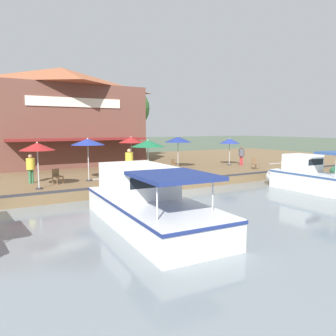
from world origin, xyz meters
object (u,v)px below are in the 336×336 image
waterfront_restaurant (63,115)px  person_near_entrance (129,159)px  patio_umbrella_mid_patio_left (178,139)px  person_mid_patio (31,165)px  cafe_chair_mid_patio (143,167)px  patio_umbrella_back_row (148,144)px  motorboat_outer_channel (142,200)px  patio_umbrella_near_quay_edge (37,147)px  cafe_chair_back_row_seat (57,175)px  tree_downstream_bank (128,109)px  patio_umbrella_mid_patio_right (131,140)px  patio_umbrella_by_entrance (88,142)px  person_at_quay_edge (241,154)px  patio_umbrella_far_corner (230,141)px  motorboat_far_downstream (306,177)px  cafe_chair_far_corner_seat (174,164)px  cafe_chair_beside_entrance (255,163)px

waterfront_restaurant → person_near_entrance: waterfront_restaurant is taller
patio_umbrella_mid_patio_left → person_mid_patio: (1.88, -11.05, -1.22)m
cafe_chair_mid_patio → person_near_entrance: person_near_entrance is taller
patio_umbrella_mid_patio_left → patio_umbrella_back_row: bearing=-53.7°
patio_umbrella_mid_patio_left → motorboat_outer_channel: 13.22m
patio_umbrella_near_quay_edge → cafe_chair_back_row_seat: (-1.19, 1.16, -1.71)m
patio_umbrella_mid_patio_left → tree_downstream_bank: bearing=175.2°
tree_downstream_bank → patio_umbrella_mid_patio_left: bearing=-4.8°
patio_umbrella_near_quay_edge → patio_umbrella_mid_patio_right: bearing=121.1°
cafe_chair_back_row_seat → tree_downstream_bank: 18.95m
patio_umbrella_near_quay_edge → person_mid_patio: patio_umbrella_near_quay_edge is taller
patio_umbrella_back_row → patio_umbrella_by_entrance: bearing=-95.8°
patio_umbrella_near_quay_edge → person_at_quay_edge: patio_umbrella_near_quay_edge is taller
patio_umbrella_far_corner → motorboat_far_downstream: (8.87, -1.79, -1.79)m
patio_umbrella_back_row → person_mid_patio: patio_umbrella_back_row is taller
motorboat_outer_channel → person_mid_patio: bearing=-160.8°
waterfront_restaurant → motorboat_outer_channel: 18.81m
waterfront_restaurant → cafe_chair_far_corner_seat: (9.33, 5.80, -3.76)m
patio_umbrella_by_entrance → person_near_entrance: (-0.19, 2.71, -1.16)m
patio_umbrella_near_quay_edge → motorboat_far_downstream: (5.29, 14.08, -1.94)m
patio_umbrella_by_entrance → person_at_quay_edge: size_ratio=1.58×
waterfront_restaurant → motorboat_far_downstream: size_ratio=2.10×
patio_umbrella_near_quay_edge → cafe_chair_mid_patio: (-2.14, 7.02, -1.71)m
person_at_quay_edge → motorboat_far_downstream: 8.56m
patio_umbrella_back_row → cafe_chair_mid_patio: (-1.23, 0.25, -1.67)m
cafe_chair_far_corner_seat → motorboat_far_downstream: bearing=27.4°
person_at_quay_edge → cafe_chair_far_corner_seat: bearing=-89.3°
waterfront_restaurant → tree_downstream_bank: bearing=116.3°
person_at_quay_edge → person_near_entrance: 10.96m
waterfront_restaurant → cafe_chair_far_corner_seat: waterfront_restaurant is taller
cafe_chair_mid_patio → patio_umbrella_near_quay_edge: bearing=-73.1°
cafe_chair_mid_patio → cafe_chair_beside_entrance: bearing=78.2°
person_at_quay_edge → motorboat_far_downstream: size_ratio=0.27×
patio_umbrella_by_entrance → cafe_chair_back_row_seat: (0.11, -1.85, -1.84)m
cafe_chair_back_row_seat → cafe_chair_beside_entrance: 14.49m
person_near_entrance → motorboat_outer_channel: size_ratio=0.21×
patio_umbrella_mid_patio_right → motorboat_outer_channel: bearing=-22.1°
cafe_chair_beside_entrance → person_near_entrance: bearing=-96.6°
person_at_quay_edge → tree_downstream_bank: size_ratio=0.21×
person_near_entrance → cafe_chair_back_row_seat: bearing=-86.2°
person_mid_patio → motorboat_outer_channel: (8.34, 2.91, -0.75)m
cafe_chair_back_row_seat → patio_umbrella_back_row: bearing=87.2°
patio_umbrella_by_entrance → cafe_chair_back_row_seat: size_ratio=3.00×
patio_umbrella_mid_patio_right → patio_umbrella_far_corner: 8.81m
patio_umbrella_mid_patio_left → person_near_entrance: (2.51, -5.27, -1.09)m
cafe_chair_beside_entrance → patio_umbrella_far_corner: bearing=175.5°
cafe_chair_mid_patio → motorboat_outer_channel: motorboat_outer_channel is taller
person_mid_patio → waterfront_restaurant: bearing=157.3°
patio_umbrella_far_corner → cafe_chair_back_row_seat: (2.39, -14.72, -1.56)m
patio_umbrella_near_quay_edge → person_near_entrance: bearing=104.6°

